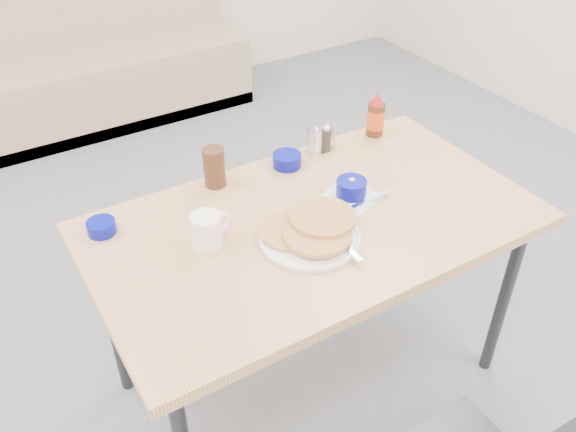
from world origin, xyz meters
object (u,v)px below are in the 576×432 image
coffee_mug (208,230)px  syrup_bottle (376,117)px  dining_table (314,235)px  pancake_plate (310,232)px  butter_bowl (287,160)px  booth_bench (95,66)px  amber_tumbler (214,167)px  condiment_caddy (321,141)px  grits_setting (351,191)px  creamer_bowl (101,227)px

coffee_mug → syrup_bottle: 0.88m
dining_table → pancake_plate: size_ratio=4.23×
butter_bowl → syrup_bottle: (0.41, 0.02, 0.05)m
booth_bench → amber_tumbler: 2.25m
coffee_mug → amber_tumbler: bearing=60.6°
pancake_plate → amber_tumbler: bearing=105.9°
coffee_mug → condiment_caddy: bearing=25.3°
booth_bench → condiment_caddy: (0.25, -2.19, 0.45)m
condiment_caddy → syrup_bottle: size_ratio=0.69×
butter_bowl → amber_tumbler: (-0.27, 0.02, 0.05)m
grits_setting → creamer_bowl: size_ratio=2.48×
condiment_caddy → syrup_bottle: 0.25m
booth_bench → dining_table: 2.56m
coffee_mug → butter_bowl: (0.43, 0.25, -0.03)m
dining_table → booth_bench: bearing=90.0°
pancake_plate → syrup_bottle: (0.56, 0.41, 0.05)m
butter_bowl → grits_setting: bearing=-74.6°
coffee_mug → grits_setting: bearing=-3.0°
condiment_caddy → amber_tumbler: bearing=-178.0°
pancake_plate → syrup_bottle: 0.69m
dining_table → creamer_bowl: bearing=154.5°
booth_bench → syrup_bottle: (0.50, -2.20, 0.49)m
butter_bowl → coffee_mug: bearing=-149.3°
pancake_plate → syrup_bottle: size_ratio=1.91×
dining_table → butter_bowl: size_ratio=13.60×
pancake_plate → amber_tumbler: 0.43m
amber_tumbler → booth_bench: bearing=85.3°
creamer_bowl → condiment_caddy: 0.84m
pancake_plate → grits_setting: grits_setting is taller
coffee_mug → condiment_caddy: 0.65m
pancake_plate → butter_bowl: size_ratio=3.22×
pancake_plate → grits_setting: 0.25m
grits_setting → condiment_caddy: 0.32m
coffee_mug → amber_tumbler: (0.16, 0.28, 0.02)m
pancake_plate → creamer_bowl: 0.64m
booth_bench → pancake_plate: (-0.06, -2.61, 0.43)m
amber_tumbler → condiment_caddy: 0.43m
coffee_mug → grits_setting: 0.50m
amber_tumbler → condiment_caddy: (0.43, 0.00, -0.03)m
coffee_mug → butter_bowl: 0.50m
syrup_bottle → booth_bench: bearing=102.7°
butter_bowl → pancake_plate: bearing=-111.5°
grits_setting → syrup_bottle: (0.33, 0.30, 0.05)m
creamer_bowl → coffee_mug: bearing=-40.7°
creamer_bowl → amber_tumbler: (0.41, 0.06, 0.05)m
pancake_plate → butter_bowl: bearing=68.5°
dining_table → syrup_bottle: syrup_bottle is taller
grits_setting → butter_bowl: bearing=105.4°
dining_table → amber_tumbler: (-0.18, 0.34, 0.13)m
dining_table → grits_setting: (0.17, 0.04, 0.09)m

